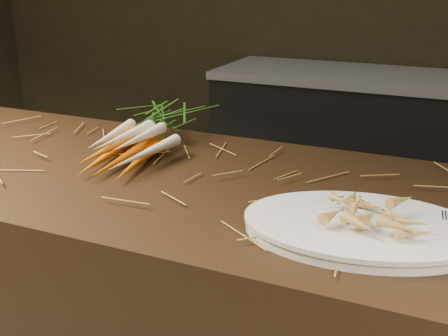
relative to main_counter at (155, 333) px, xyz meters
The scene contains 6 objects.
main_counter is the anchor object (origin of this frame).
back_counter 1.90m from the main_counter, 80.93° to the left, with size 1.82×0.62×0.84m.
straw_bedding 0.46m from the main_counter, 90.00° to the left, with size 1.40×0.60×0.02m, color olive, non-canonical shape.
root_veg_bunch 0.53m from the main_counter, 118.16° to the left, with size 0.21×0.52×0.09m.
serving_platter 0.71m from the main_counter, 14.03° to the right, with size 0.41×0.28×0.02m, color white, non-canonical shape.
roasted_veg_heap 0.73m from the main_counter, 14.03° to the right, with size 0.20×0.15×0.05m, color #B37B38, non-canonical shape.
Camera 1 is at (0.67, -0.75, 1.35)m, focal length 45.00 mm.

